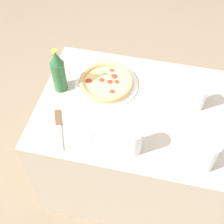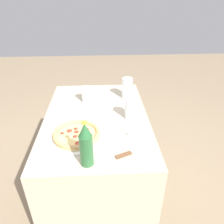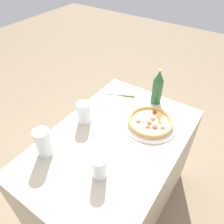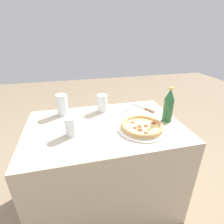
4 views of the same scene
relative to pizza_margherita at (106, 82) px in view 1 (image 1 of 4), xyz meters
The scene contains 9 objects.
ground_plane 0.78m from the pizza_margherita, 153.78° to the left, with size 8.00×8.00×0.00m, color #847056.
table 0.45m from the pizza_margherita, 153.78° to the left, with size 1.04×0.69×0.72m.
pizza_margherita is the anchor object (origin of this frame).
glass_lemonade 0.45m from the pizza_margherita, behind, with size 0.07×0.07×0.12m.
glass_water 0.39m from the pizza_margherita, 119.98° to the left, with size 0.08×0.08×0.13m.
glass_red_wine 0.61m from the pizza_margherita, 144.91° to the left, with size 0.08×0.08×0.16m.
beer_bottle 0.25m from the pizza_margherita, 17.88° to the left, with size 0.07×0.07×0.25m.
knife 0.34m from the pizza_margherita, 64.25° to the left, with size 0.11×0.22×0.01m.
spoon 0.29m from the pizza_margherita, 99.90° to the left, with size 0.17×0.08×0.01m.
Camera 1 is at (-0.04, 0.93, 1.88)m, focal length 50.00 mm.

